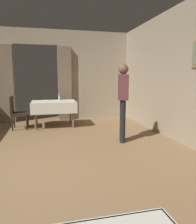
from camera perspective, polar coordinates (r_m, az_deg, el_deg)
name	(u,v)px	position (r m, az deg, el deg)	size (l,w,h in m)	color
ground	(29,170)	(3.62, -17.71, -14.51)	(10.08, 10.08, 0.00)	olive
wall_back	(36,75)	(7.51, -15.99, 9.29)	(6.40, 0.27, 3.00)	tan
dining_table_mid	(54,105)	(6.47, -11.61, 1.88)	(1.28, 0.93, 0.75)	#7A604C
chair_mid_left	(17,111)	(6.42, -20.73, 0.27)	(0.45, 0.44, 0.93)	black
flower_vase_mid	(59,97)	(6.57, -10.23, 3.94)	(0.07, 0.07, 0.21)	silver
plate_mid_b	(47,100)	(6.75, -13.26, 3.06)	(0.21, 0.21, 0.01)	white
person_waiter_by_doorway	(123,96)	(4.77, 6.62, 4.15)	(0.32, 0.41, 1.72)	black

